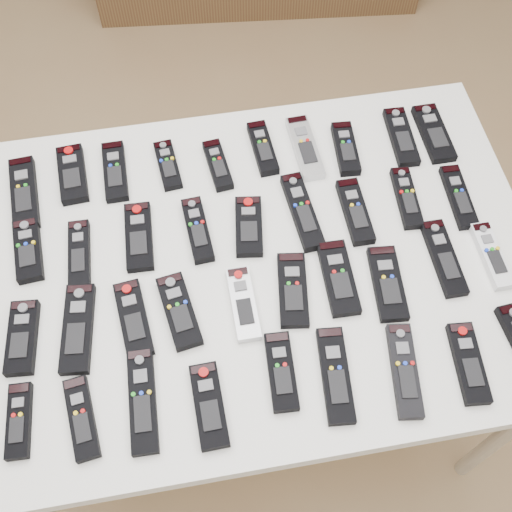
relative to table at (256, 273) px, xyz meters
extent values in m
plane|color=#95704B|center=(-0.01, 0.11, -0.72)|extent=(4.00, 4.00, 0.00)
cube|color=white|center=(0.00, 0.00, 0.04)|extent=(1.25, 0.88, 0.04)
cylinder|color=beige|center=(0.56, -0.38, -0.35)|extent=(0.04, 0.04, 0.74)
cylinder|color=beige|center=(-0.56, 0.38, -0.35)|extent=(0.04, 0.04, 0.74)
cylinder|color=beige|center=(0.56, 0.38, -0.35)|extent=(0.04, 0.04, 0.74)
cube|color=black|center=(-0.50, 0.26, 0.07)|extent=(0.07, 0.20, 0.02)
cube|color=black|center=(-0.39, 0.30, 0.07)|extent=(0.07, 0.17, 0.02)
cube|color=black|center=(-0.29, 0.29, 0.07)|extent=(0.05, 0.17, 0.02)
cube|color=black|center=(-0.16, 0.29, 0.07)|extent=(0.06, 0.14, 0.02)
cube|color=black|center=(-0.05, 0.27, 0.07)|extent=(0.06, 0.15, 0.02)
cube|color=black|center=(0.07, 0.30, 0.07)|extent=(0.05, 0.16, 0.02)
cube|color=#B7B7BC|center=(0.17, 0.28, 0.07)|extent=(0.06, 0.19, 0.02)
cube|color=black|center=(0.27, 0.27, 0.07)|extent=(0.06, 0.16, 0.02)
cube|color=black|center=(0.41, 0.28, 0.07)|extent=(0.06, 0.18, 0.02)
cube|color=black|center=(0.49, 0.28, 0.07)|extent=(0.06, 0.18, 0.02)
cube|color=black|center=(-0.49, 0.10, 0.07)|extent=(0.07, 0.16, 0.02)
cube|color=black|center=(-0.38, 0.08, 0.07)|extent=(0.05, 0.17, 0.02)
cube|color=black|center=(-0.25, 0.10, 0.07)|extent=(0.06, 0.17, 0.02)
cube|color=black|center=(-0.12, 0.09, 0.07)|extent=(0.06, 0.17, 0.02)
cube|color=black|center=(0.00, 0.08, 0.07)|extent=(0.08, 0.16, 0.02)
cube|color=black|center=(0.12, 0.10, 0.07)|extent=(0.06, 0.21, 0.02)
cube|color=black|center=(0.24, 0.08, 0.07)|extent=(0.05, 0.17, 0.02)
cube|color=black|center=(0.37, 0.10, 0.07)|extent=(0.05, 0.17, 0.02)
cube|color=black|center=(0.49, 0.08, 0.07)|extent=(0.05, 0.17, 0.02)
cube|color=black|center=(-0.50, -0.10, 0.07)|extent=(0.07, 0.16, 0.02)
cube|color=black|center=(-0.39, -0.10, 0.07)|extent=(0.08, 0.20, 0.02)
cube|color=black|center=(-0.27, -0.10, 0.07)|extent=(0.07, 0.18, 0.02)
cube|color=black|center=(-0.18, -0.10, 0.07)|extent=(0.08, 0.17, 0.02)
cube|color=#B7B7BC|center=(-0.05, -0.10, 0.07)|extent=(0.05, 0.17, 0.02)
cube|color=black|center=(0.06, -0.09, 0.07)|extent=(0.08, 0.18, 0.02)
cube|color=black|center=(0.17, -0.08, 0.07)|extent=(0.07, 0.18, 0.02)
cube|color=black|center=(0.27, -0.11, 0.07)|extent=(0.08, 0.18, 0.02)
cube|color=black|center=(0.40, -0.07, 0.07)|extent=(0.05, 0.19, 0.02)
cube|color=silver|center=(0.51, -0.08, 0.07)|extent=(0.04, 0.16, 0.02)
cube|color=black|center=(-0.51, -0.28, 0.07)|extent=(0.05, 0.15, 0.02)
cube|color=black|center=(-0.39, -0.29, 0.07)|extent=(0.07, 0.17, 0.02)
cube|color=black|center=(-0.27, -0.28, 0.07)|extent=(0.06, 0.21, 0.02)
cube|color=black|center=(-0.15, -0.31, 0.07)|extent=(0.06, 0.17, 0.02)
cube|color=black|center=(0.00, -0.26, 0.07)|extent=(0.06, 0.16, 0.02)
cube|color=black|center=(0.11, -0.29, 0.07)|extent=(0.07, 0.20, 0.02)
cube|color=black|center=(0.25, -0.30, 0.07)|extent=(0.08, 0.20, 0.02)
cube|color=black|center=(0.38, -0.31, 0.07)|extent=(0.07, 0.17, 0.02)
camera|label=1|loc=(-0.12, -0.69, 1.28)|focal=45.00mm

